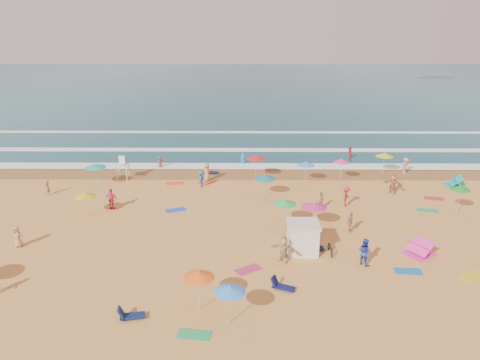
{
  "coord_description": "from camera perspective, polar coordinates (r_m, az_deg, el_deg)",
  "views": [
    {
      "loc": [
        -0.05,
        -34.13,
        14.92
      ],
      "look_at": [
        -0.4,
        6.0,
        1.5
      ],
      "focal_mm": 35.0,
      "sensor_mm": 36.0,
      "label": 1
    }
  ],
  "objects": [
    {
      "name": "surf_foam",
      "position": [
        57.39,
        0.53,
        3.53
      ],
      "size": [
        200.0,
        18.7,
        0.05
      ],
      "color": "white",
      "rests_on": "ground"
    },
    {
      "name": "beachgoers",
      "position": [
        40.82,
        4.39,
        -1.76
      ],
      "size": [
        35.72,
        30.01,
        2.1
      ],
      "color": "brown",
      "rests_on": "ground"
    },
    {
      "name": "wet_sand",
      "position": [
        48.96,
        0.53,
        0.75
      ],
      "size": [
        220.0,
        220.0,
        0.0
      ],
      "primitive_type": "plane",
      "color": "olive",
      "rests_on": "ground"
    },
    {
      "name": "cabana",
      "position": [
        32.48,
        7.64,
        -7.07
      ],
      "size": [
        2.0,
        2.0,
        2.0
      ],
      "primitive_type": "cube",
      "color": "silver",
      "rests_on": "ground"
    },
    {
      "name": "beach_umbrellas",
      "position": [
        36.9,
        1.14,
        -1.86
      ],
      "size": [
        50.33,
        27.47,
        0.79
      ],
      "color": "#FF1A39",
      "rests_on": "ground"
    },
    {
      "name": "loungers",
      "position": [
        35.31,
        11.69,
        -6.61
      ],
      "size": [
        63.2,
        26.09,
        0.34
      ],
      "color": "#0E164A",
      "rests_on": "ground"
    },
    {
      "name": "lifeguard_stand",
      "position": [
        48.29,
        -14.11,
        1.23
      ],
      "size": [
        1.2,
        1.2,
        2.1
      ],
      "primitive_type": null,
      "color": "white",
      "rests_on": "ground"
    },
    {
      "name": "cabana_roof",
      "position": [
        32.04,
        7.72,
        -5.35
      ],
      "size": [
        2.2,
        2.2,
        0.12
      ],
      "primitive_type": "cube",
      "color": "silver",
      "rests_on": "cabana"
    },
    {
      "name": "towels",
      "position": [
        35.75,
        3.32,
        -6.18
      ],
      "size": [
        40.09,
        25.1,
        0.03
      ],
      "color": "#E1521C",
      "rests_on": "ground"
    },
    {
      "name": "ground",
      "position": [
        37.25,
        0.54,
        -5.12
      ],
      "size": [
        220.0,
        220.0,
        0.0
      ],
      "primitive_type": "plane",
      "color": "gold",
      "rests_on": "ground"
    },
    {
      "name": "popup_tents",
      "position": [
        41.86,
        23.34,
        -3.1
      ],
      "size": [
        10.95,
        16.38,
        1.2
      ],
      "color": "#EA34A4",
      "rests_on": "ground"
    },
    {
      "name": "ocean",
      "position": [
        119.07,
        0.53,
        11.29
      ],
      "size": [
        220.0,
        140.0,
        0.18
      ],
      "primitive_type": "cube",
      "color": "#0C4756",
      "rests_on": "ground"
    },
    {
      "name": "bicycle",
      "position": [
        32.75,
        10.99,
        -8.16
      ],
      "size": [
        0.58,
        1.6,
        0.84
      ],
      "primitive_type": "imported",
      "rotation": [
        0.0,
        0.0,
        0.01
      ],
      "color": "black",
      "rests_on": "ground"
    }
  ]
}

